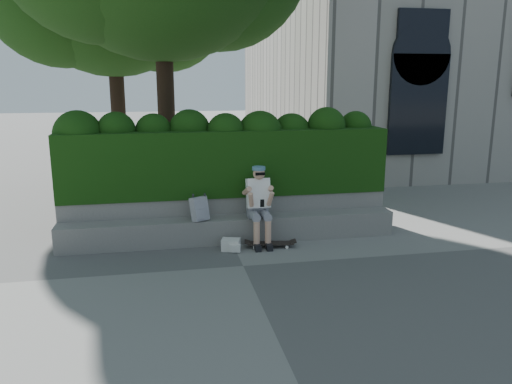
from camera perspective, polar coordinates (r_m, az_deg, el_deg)
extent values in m
plane|color=slate|center=(7.89, -1.47, -8.45)|extent=(80.00, 80.00, 0.00)
cube|color=gray|center=(8.98, -2.82, -4.28)|extent=(6.00, 0.45, 0.45)
cube|color=gray|center=(9.39, -3.25, -2.57)|extent=(6.00, 0.50, 0.75)
cube|color=black|center=(9.40, -3.51, 3.52)|extent=(6.00, 1.00, 1.20)
cylinder|color=black|center=(11.64, -10.14, 7.46)|extent=(0.39, 0.39, 3.65)
cylinder|color=black|center=(13.66, -15.33, 6.84)|extent=(0.37, 0.37, 3.12)
cube|color=gray|center=(8.92, 0.16, -2.15)|extent=(0.36, 0.26, 0.22)
cube|color=white|center=(8.77, 0.25, -0.12)|extent=(0.40, 0.32, 0.55)
sphere|color=tan|center=(8.63, 0.34, 2.11)|extent=(0.21, 0.21, 0.21)
cylinder|color=teal|center=(8.63, 0.32, 2.72)|extent=(0.23, 0.23, 0.06)
cube|color=black|center=(8.46, 0.71, -1.29)|extent=(0.07, 0.02, 0.13)
cylinder|color=tan|center=(8.57, 0.08, -4.96)|extent=(0.11, 0.11, 0.47)
cylinder|color=tan|center=(8.61, 1.39, -4.88)|extent=(0.11, 0.11, 0.47)
cube|color=black|center=(8.58, 0.15, -6.32)|extent=(0.10, 0.26, 0.10)
cube|color=black|center=(8.62, 1.46, -6.23)|extent=(0.10, 0.26, 0.10)
cube|color=black|center=(8.71, 1.66, -5.86)|extent=(0.82, 0.32, 0.02)
cylinder|color=silver|center=(8.63, -0.17, -6.36)|extent=(0.06, 0.04, 0.06)
cylinder|color=silver|center=(8.79, -0.22, -6.00)|extent=(0.06, 0.04, 0.06)
cylinder|color=silver|center=(8.67, 3.55, -6.30)|extent=(0.06, 0.04, 0.06)
cylinder|color=silver|center=(8.83, 3.44, -5.94)|extent=(0.06, 0.04, 0.06)
cube|color=#BCBCC1|center=(8.71, -6.48, -1.93)|extent=(0.32, 0.28, 0.42)
cube|color=white|center=(8.56, -2.89, -6.03)|extent=(0.36, 0.30, 0.20)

